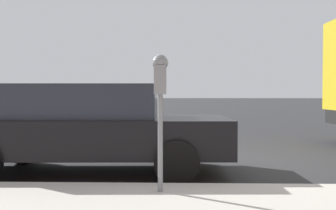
# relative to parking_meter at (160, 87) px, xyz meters

# --- Properties ---
(ground_plane) EXTENTS (220.00, 220.00, 0.00)m
(ground_plane) POSITION_rel_parking_meter_xyz_m (2.64, -0.43, -1.36)
(ground_plane) COLOR #2B2B2D
(parking_meter) EXTENTS (0.21, 0.19, 1.62)m
(parking_meter) POSITION_rel_parking_meter_xyz_m (0.00, 0.00, 0.00)
(parking_meter) COLOR gray
(parking_meter) RESTS_ON sidewalk
(car_black) EXTENTS (2.10, 4.53, 1.43)m
(car_black) POSITION_rel_parking_meter_xyz_m (1.67, 1.28, -0.61)
(car_black) COLOR black
(car_black) RESTS_ON ground_plane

